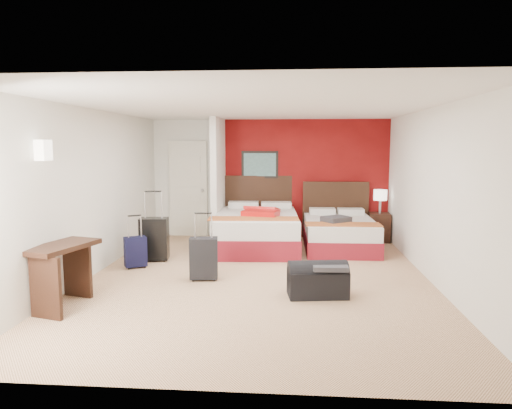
# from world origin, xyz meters

# --- Properties ---
(ground) EXTENTS (6.50, 6.50, 0.00)m
(ground) POSITION_xyz_m (0.00, 0.00, 0.00)
(ground) COLOR #D6AD83
(ground) RESTS_ON ground
(room_walls) EXTENTS (5.02, 6.52, 2.50)m
(room_walls) POSITION_xyz_m (-1.40, 1.42, 1.26)
(room_walls) COLOR white
(room_walls) RESTS_ON ground
(red_accent_panel) EXTENTS (3.50, 0.04, 2.50)m
(red_accent_panel) POSITION_xyz_m (0.75, 3.23, 1.25)
(red_accent_panel) COLOR maroon
(red_accent_panel) RESTS_ON ground
(partition_wall) EXTENTS (0.12, 1.20, 2.50)m
(partition_wall) POSITION_xyz_m (-1.00, 2.61, 1.25)
(partition_wall) COLOR silver
(partition_wall) RESTS_ON ground
(entry_door) EXTENTS (0.82, 0.06, 2.05)m
(entry_door) POSITION_xyz_m (-1.75, 3.20, 1.02)
(entry_door) COLOR silver
(entry_door) RESTS_ON ground
(bed_left) EXTENTS (1.69, 2.31, 0.67)m
(bed_left) POSITION_xyz_m (-0.18, 2.05, 0.33)
(bed_left) COLOR silver
(bed_left) RESTS_ON ground
(bed_right) EXTENTS (1.33, 1.88, 0.56)m
(bed_right) POSITION_xyz_m (1.39, 2.11, 0.28)
(bed_right) COLOR silver
(bed_right) RESTS_ON ground
(red_suitcase_open) EXTENTS (0.81, 0.99, 0.11)m
(red_suitcase_open) POSITION_xyz_m (-0.08, 1.95, 0.72)
(red_suitcase_open) COLOR red
(red_suitcase_open) RESTS_ON bed_left
(jacket_bundle) EXTENTS (0.59, 0.57, 0.11)m
(jacket_bundle) POSITION_xyz_m (1.29, 1.81, 0.61)
(jacket_bundle) COLOR #3B3B40
(jacket_bundle) RESTS_ON bed_right
(nightstand) EXTENTS (0.45, 0.45, 0.58)m
(nightstand) POSITION_xyz_m (2.27, 2.88, 0.29)
(nightstand) COLOR black
(nightstand) RESTS_ON ground
(table_lamp) EXTENTS (0.28, 0.28, 0.48)m
(table_lamp) POSITION_xyz_m (2.27, 2.88, 0.82)
(table_lamp) COLOR silver
(table_lamp) RESTS_ON nightstand
(suitcase_black) EXTENTS (0.50, 0.34, 0.70)m
(suitcase_black) POSITION_xyz_m (-1.84, 0.94, 0.35)
(suitcase_black) COLOR black
(suitcase_black) RESTS_ON ground
(suitcase_charcoal) EXTENTS (0.43, 0.30, 0.59)m
(suitcase_charcoal) POSITION_xyz_m (-0.78, -0.15, 0.30)
(suitcase_charcoal) COLOR black
(suitcase_charcoal) RESTS_ON ground
(suitcase_navy) EXTENTS (0.40, 0.35, 0.47)m
(suitcase_navy) POSITION_xyz_m (-2.00, 0.44, 0.24)
(suitcase_navy) COLOR black
(suitcase_navy) RESTS_ON ground
(duffel_bag) EXTENTS (0.81, 0.50, 0.39)m
(duffel_bag) POSITION_xyz_m (0.84, -0.78, 0.19)
(duffel_bag) COLOR black
(duffel_bag) RESTS_ON ground
(jacket_draped) EXTENTS (0.45, 0.39, 0.06)m
(jacket_draped) POSITION_xyz_m (0.99, -0.83, 0.42)
(jacket_draped) COLOR #37373C
(jacket_draped) RESTS_ON duffel_bag
(desk) EXTENTS (0.69, 1.02, 0.78)m
(desk) POSITION_xyz_m (-2.27, -1.43, 0.39)
(desk) COLOR #321A10
(desk) RESTS_ON ground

